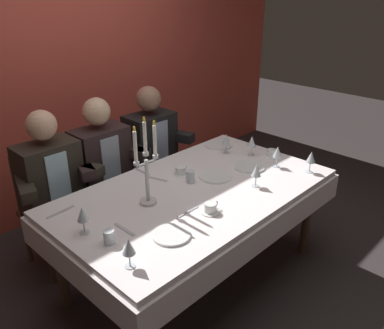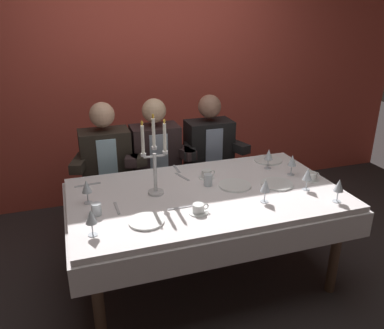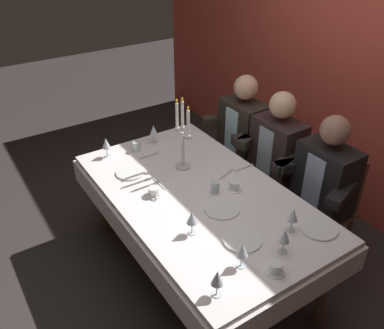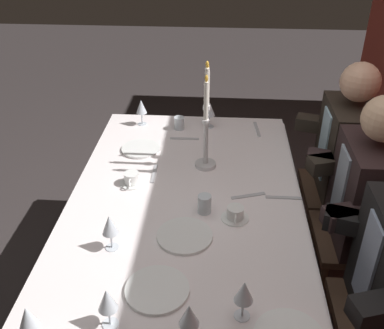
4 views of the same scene
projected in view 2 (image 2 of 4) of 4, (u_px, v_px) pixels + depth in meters
The scene contains 28 objects.
ground_plane at pixel (205, 277), 3.04m from camera, with size 12.00×12.00×0.00m, color #332C2C.
back_wall at pixel (151, 72), 4.00m from camera, with size 6.00×0.12×2.70m, color #D04A3C.
dining_table at pixel (206, 207), 2.81m from camera, with size 1.94×1.14×0.74m.
candelabra at pixel (155, 163), 2.65m from camera, with size 0.19×0.11×0.58m.
dinner_plate_0 at pixel (268, 160), 3.33m from camera, with size 0.24×0.24×0.01m, color white.
dinner_plate_1 at pixel (146, 221), 2.36m from camera, with size 0.22×0.22×0.01m, color white.
dinner_plate_2 at pixel (277, 184), 2.87m from camera, with size 0.24×0.24×0.01m, color white.
dinner_plate_3 at pixel (235, 185), 2.85m from camera, with size 0.24×0.24×0.01m, color white.
wine_glass_0 at pixel (87, 187), 2.56m from camera, with size 0.07×0.07×0.16m.
wine_glass_1 at pixel (308, 175), 2.76m from camera, with size 0.07×0.07×0.16m.
wine_glass_2 at pixel (265, 186), 2.58m from camera, with size 0.07×0.07×0.16m.
wine_glass_3 at pixel (292, 161), 3.01m from camera, with size 0.07×0.07×0.16m.
wine_glass_4 at pixel (339, 186), 2.58m from camera, with size 0.07×0.07×0.16m.
wine_glass_5 at pixel (269, 155), 3.13m from camera, with size 0.07×0.07×0.16m.
wine_glass_6 at pixel (91, 217), 2.19m from camera, with size 0.07×0.07×0.16m.
water_tumbler_0 at pixel (208, 180), 2.85m from camera, with size 0.06×0.06×0.09m, color silver.
water_tumbler_1 at pixel (96, 209), 2.44m from camera, with size 0.06×0.06×0.08m, color silver.
coffee_cup_0 at pixel (199, 209), 2.47m from camera, with size 0.13×0.12×0.06m.
coffee_cup_1 at pixel (207, 174), 2.99m from camera, with size 0.13×0.12×0.06m.
coffee_cup_2 at pixel (311, 177), 2.95m from camera, with size 0.13×0.12×0.06m.
fork_0 at pixel (182, 177), 3.00m from camera, with size 0.17×0.02×0.01m, color #B7B7BC.
knife_1 at pixel (88, 185), 2.87m from camera, with size 0.19×0.02×0.01m, color #B7B7BC.
fork_2 at pixel (180, 208), 2.54m from camera, with size 0.17×0.02×0.01m, color #B7B7BC.
spoon_3 at pixel (177, 169), 3.15m from camera, with size 0.17×0.02×0.01m, color #B7B7BC.
spoon_4 at pixel (117, 208), 2.53m from camera, with size 0.17×0.02×0.01m, color #B7B7BC.
seated_diner_0 at pixel (106, 160), 3.37m from camera, with size 0.63×0.48×1.24m.
seated_diner_1 at pixel (155, 154), 3.50m from camera, with size 0.63×0.48×1.24m.
seated_diner_2 at pixel (209, 148), 3.65m from camera, with size 0.63×0.48×1.24m.
Camera 2 is at (-0.88, -2.34, 1.94)m, focal length 36.44 mm.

